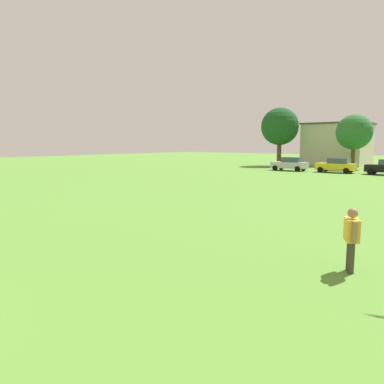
{
  "coord_description": "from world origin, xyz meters",
  "views": [
    {
      "loc": [
        9.41,
        0.72,
        3.46
      ],
      "look_at": [
        2.18,
        9.76,
        1.91
      ],
      "focal_mm": 34.51,
      "sensor_mm": 36.0,
      "label": 1
    }
  ],
  "objects_px": {
    "tree_far_left": "(280,127)",
    "tree_left": "(354,132)",
    "parked_car_silver_0": "(290,164)",
    "parked_car_yellow_1": "(336,165)",
    "adult_bystander": "(352,234)"
  },
  "relations": [
    {
      "from": "adult_bystander",
      "to": "tree_left",
      "type": "relative_size",
      "value": 0.25
    },
    {
      "from": "tree_far_left",
      "to": "tree_left",
      "type": "xyz_separation_m",
      "value": [
        10.64,
        -0.27,
        -1.01
      ]
    },
    {
      "from": "adult_bystander",
      "to": "parked_car_yellow_1",
      "type": "relative_size",
      "value": 0.41
    },
    {
      "from": "tree_far_left",
      "to": "tree_left",
      "type": "bearing_deg",
      "value": -1.45
    },
    {
      "from": "adult_bystander",
      "to": "tree_far_left",
      "type": "height_order",
      "value": "tree_far_left"
    },
    {
      "from": "parked_car_yellow_1",
      "to": "tree_left",
      "type": "xyz_separation_m",
      "value": [
        -0.25,
        7.4,
        3.96
      ]
    },
    {
      "from": "tree_left",
      "to": "parked_car_silver_0",
      "type": "bearing_deg",
      "value": -123.53
    },
    {
      "from": "parked_car_silver_0",
      "to": "tree_far_left",
      "type": "relative_size",
      "value": 0.5
    },
    {
      "from": "parked_car_silver_0",
      "to": "parked_car_yellow_1",
      "type": "distance_m",
      "value": 5.52
    },
    {
      "from": "tree_left",
      "to": "adult_bystander",
      "type": "bearing_deg",
      "value": -74.77
    },
    {
      "from": "parked_car_silver_0",
      "to": "parked_car_yellow_1",
      "type": "relative_size",
      "value": 1.0
    },
    {
      "from": "tree_far_left",
      "to": "parked_car_yellow_1",
      "type": "bearing_deg",
      "value": -35.15
    },
    {
      "from": "adult_bystander",
      "to": "tree_far_left",
      "type": "distance_m",
      "value": 47.19
    },
    {
      "from": "parked_car_silver_0",
      "to": "tree_left",
      "type": "xyz_separation_m",
      "value": [
        5.25,
        7.93,
        3.96
      ]
    },
    {
      "from": "parked_car_silver_0",
      "to": "tree_left",
      "type": "relative_size",
      "value": 0.6
    }
  ]
}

